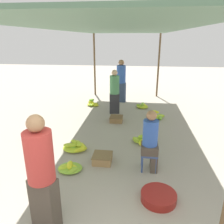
{
  "coord_description": "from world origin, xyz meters",
  "views": [
    {
      "loc": [
        0.56,
        -1.49,
        2.6
      ],
      "look_at": [
        0.0,
        3.23,
        0.98
      ],
      "focal_mm": 35.0,
      "sensor_mm": 36.0,
      "label": 1
    }
  ],
  "objects_px": {
    "banana_pile_left_1": "(70,168)",
    "banana_pile_left_2": "(92,104)",
    "basin_black": "(159,197)",
    "shopper_walking_mid": "(121,80)",
    "banana_pile_right_0": "(142,106)",
    "banana_pile_right_2": "(155,116)",
    "banana_pile_right_1": "(143,140)",
    "vendor_foreground": "(42,173)",
    "vendor_seated": "(151,140)",
    "crate_mid": "(116,119)",
    "shopper_walking_far": "(114,91)",
    "banana_pile_left_0": "(76,147)",
    "stool": "(149,156)",
    "crate_near": "(102,158)"
  },
  "relations": [
    {
      "from": "banana_pile_right_1",
      "to": "crate_near",
      "type": "relative_size",
      "value": 1.39
    },
    {
      "from": "banana_pile_right_1",
      "to": "crate_near",
      "type": "bearing_deg",
      "value": -129.59
    },
    {
      "from": "vendor_seated",
      "to": "banana_pile_right_0",
      "type": "relative_size",
      "value": 2.66
    },
    {
      "from": "basin_black",
      "to": "crate_mid",
      "type": "height_order",
      "value": "crate_mid"
    },
    {
      "from": "banana_pile_left_1",
      "to": "banana_pile_right_0",
      "type": "relative_size",
      "value": 1.04
    },
    {
      "from": "vendor_seated",
      "to": "banana_pile_left_0",
      "type": "relative_size",
      "value": 2.02
    },
    {
      "from": "basin_black",
      "to": "banana_pile_right_1",
      "type": "xyz_separation_m",
      "value": [
        -0.23,
        2.14,
        0.01
      ]
    },
    {
      "from": "vendor_foreground",
      "to": "crate_mid",
      "type": "xyz_separation_m",
      "value": [
        0.57,
        4.27,
        -0.8
      ]
    },
    {
      "from": "banana_pile_right_2",
      "to": "crate_near",
      "type": "xyz_separation_m",
      "value": [
        -1.34,
        -2.93,
        0.01
      ]
    },
    {
      "from": "stool",
      "to": "banana_pile_left_0",
      "type": "distance_m",
      "value": 1.86
    },
    {
      "from": "banana_pile_right_1",
      "to": "shopper_walking_far",
      "type": "bearing_deg",
      "value": 113.74
    },
    {
      "from": "banana_pile_left_1",
      "to": "shopper_walking_mid",
      "type": "bearing_deg",
      "value": 83.23
    },
    {
      "from": "vendor_seated",
      "to": "crate_near",
      "type": "height_order",
      "value": "vendor_seated"
    },
    {
      "from": "basin_black",
      "to": "banana_pile_left_2",
      "type": "bearing_deg",
      "value": 113.07
    },
    {
      "from": "banana_pile_left_2",
      "to": "banana_pile_right_0",
      "type": "distance_m",
      "value": 1.99
    },
    {
      "from": "crate_mid",
      "to": "shopper_walking_far",
      "type": "xyz_separation_m",
      "value": [
        -0.16,
        0.85,
        0.72
      ]
    },
    {
      "from": "banana_pile_left_1",
      "to": "banana_pile_right_1",
      "type": "relative_size",
      "value": 0.87
    },
    {
      "from": "vendor_seated",
      "to": "crate_near",
      "type": "xyz_separation_m",
      "value": [
        -1.01,
        0.15,
        -0.57
      ]
    },
    {
      "from": "banana_pile_right_0",
      "to": "banana_pile_right_2",
      "type": "height_order",
      "value": "banana_pile_right_2"
    },
    {
      "from": "banana_pile_right_2",
      "to": "crate_near",
      "type": "relative_size",
      "value": 1.59
    },
    {
      "from": "banana_pile_right_0",
      "to": "crate_mid",
      "type": "xyz_separation_m",
      "value": [
        -0.86,
        -1.57,
        0.01
      ]
    },
    {
      "from": "banana_pile_right_2",
      "to": "crate_mid",
      "type": "height_order",
      "value": "banana_pile_right_2"
    },
    {
      "from": "vendor_foreground",
      "to": "stool",
      "type": "height_order",
      "value": "vendor_foreground"
    },
    {
      "from": "banana_pile_left_1",
      "to": "shopper_walking_far",
      "type": "height_order",
      "value": "shopper_walking_far"
    },
    {
      "from": "vendor_seated",
      "to": "banana_pile_right_1",
      "type": "relative_size",
      "value": 2.23
    },
    {
      "from": "shopper_walking_mid",
      "to": "banana_pile_left_1",
      "type": "bearing_deg",
      "value": -96.77
    },
    {
      "from": "vendor_seated",
      "to": "banana_pile_left_0",
      "type": "bearing_deg",
      "value": 160.03
    },
    {
      "from": "vendor_seated",
      "to": "banana_pile_right_2",
      "type": "distance_m",
      "value": 3.16
    },
    {
      "from": "vendor_foreground",
      "to": "banana_pile_left_1",
      "type": "distance_m",
      "value": 1.63
    },
    {
      "from": "banana_pile_left_1",
      "to": "banana_pile_right_0",
      "type": "bearing_deg",
      "value": 71.06
    },
    {
      "from": "banana_pile_left_2",
      "to": "crate_near",
      "type": "bearing_deg",
      "value": -75.31
    },
    {
      "from": "crate_mid",
      "to": "shopper_walking_mid",
      "type": "height_order",
      "value": "shopper_walking_mid"
    },
    {
      "from": "banana_pile_left_2",
      "to": "banana_pile_right_0",
      "type": "bearing_deg",
      "value": -1.29
    },
    {
      "from": "banana_pile_right_0",
      "to": "banana_pile_right_1",
      "type": "bearing_deg",
      "value": -90.46
    },
    {
      "from": "vendor_seated",
      "to": "crate_near",
      "type": "bearing_deg",
      "value": 171.54
    },
    {
      "from": "vendor_seated",
      "to": "banana_pile_right_2",
      "type": "height_order",
      "value": "vendor_seated"
    },
    {
      "from": "basin_black",
      "to": "shopper_walking_mid",
      "type": "height_order",
      "value": "shopper_walking_mid"
    },
    {
      "from": "banana_pile_right_1",
      "to": "vendor_seated",
      "type": "bearing_deg",
      "value": -84.49
    },
    {
      "from": "banana_pile_left_1",
      "to": "banana_pile_left_2",
      "type": "height_order",
      "value": "banana_pile_left_2"
    },
    {
      "from": "vendor_foreground",
      "to": "banana_pile_left_2",
      "type": "xyz_separation_m",
      "value": [
        -0.56,
        5.89,
        -0.8
      ]
    },
    {
      "from": "banana_pile_left_1",
      "to": "banana_pile_left_2",
      "type": "xyz_separation_m",
      "value": [
        -0.46,
        4.49,
        0.03
      ]
    },
    {
      "from": "banana_pile_left_2",
      "to": "banana_pile_right_2",
      "type": "relative_size",
      "value": 0.74
    },
    {
      "from": "banana_pile_left_1",
      "to": "crate_near",
      "type": "height_order",
      "value": "crate_near"
    },
    {
      "from": "banana_pile_left_1",
      "to": "banana_pile_right_1",
      "type": "bearing_deg",
      "value": 44.45
    },
    {
      "from": "stool",
      "to": "vendor_seated",
      "type": "bearing_deg",
      "value": 0.24
    },
    {
      "from": "banana_pile_left_1",
      "to": "crate_mid",
      "type": "height_order",
      "value": "crate_mid"
    },
    {
      "from": "vendor_foreground",
      "to": "banana_pile_right_1",
      "type": "xyz_separation_m",
      "value": [
        1.41,
        2.87,
        -0.82
      ]
    },
    {
      "from": "banana_pile_right_2",
      "to": "crate_near",
      "type": "distance_m",
      "value": 3.23
    },
    {
      "from": "stool",
      "to": "shopper_walking_mid",
      "type": "xyz_separation_m",
      "value": [
        -0.98,
        4.99,
        0.6
      ]
    },
    {
      "from": "banana_pile_right_1",
      "to": "banana_pile_right_2",
      "type": "xyz_separation_m",
      "value": [
        0.45,
        1.86,
        0.0
      ]
    }
  ]
}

